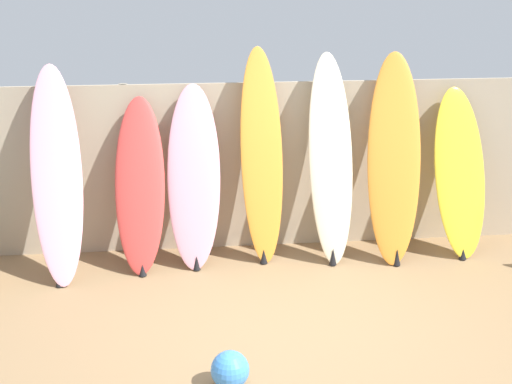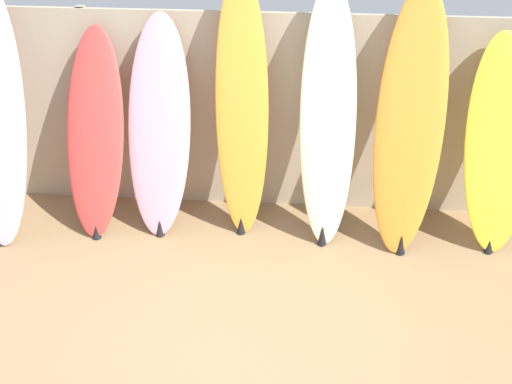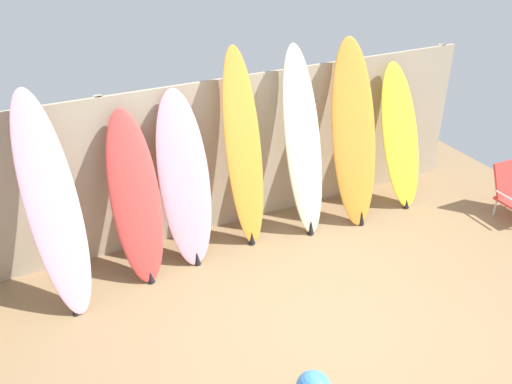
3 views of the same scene
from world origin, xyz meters
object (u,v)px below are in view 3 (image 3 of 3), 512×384
surfboard_cream_4 (303,144)px  surfboard_red_1 (135,198)px  surfboard_pink_2 (185,181)px  surfboard_yellow_6 (400,137)px  surfboard_pink_0 (53,206)px  surfboard_orange_5 (354,135)px  surfboard_orange_3 (244,152)px

surfboard_cream_4 → surfboard_red_1: bearing=-179.4°
surfboard_pink_2 → surfboard_yellow_6: size_ratio=1.05×
surfboard_pink_2 → surfboard_pink_0: bearing=-174.1°
surfboard_red_1 → surfboard_yellow_6: surfboard_yellow_6 is taller
surfboard_pink_0 → surfboard_orange_5: size_ratio=0.96×
surfboard_orange_3 → surfboard_orange_5: surfboard_orange_3 is taller
surfboard_orange_3 → surfboard_orange_5: (1.35, -0.09, -0.03)m
surfboard_pink_0 → surfboard_orange_5: (3.37, 0.07, 0.04)m
surfboard_pink_2 → surfboard_yellow_6: 2.79m
surfboard_red_1 → surfboard_orange_5: (2.59, -0.02, 0.20)m
surfboard_pink_2 → surfboard_cream_4: 1.41m
surfboard_red_1 → surfboard_orange_3: (1.23, 0.07, 0.23)m
surfboard_orange_3 → surfboard_pink_2: bearing=-177.4°
surfboard_pink_2 → surfboard_orange_3: (0.69, 0.03, 0.18)m
surfboard_red_1 → surfboard_pink_0: bearing=-173.2°
surfboard_pink_2 → surfboard_yellow_6: bearing=-0.3°
surfboard_orange_3 → surfboard_pink_0: bearing=-175.2°
surfboard_pink_0 → surfboard_cream_4: surfboard_cream_4 is taller
surfboard_pink_0 → surfboard_red_1: bearing=6.8°
surfboard_red_1 → surfboard_orange_3: surfboard_orange_3 is taller
surfboard_pink_0 → surfboard_pink_2: 1.34m
surfboard_pink_2 → surfboard_cream_4: bearing=-0.9°
surfboard_red_1 → surfboard_yellow_6: 3.33m
surfboard_pink_2 → surfboard_orange_3: surfboard_orange_3 is taller
surfboard_cream_4 → surfboard_pink_2: bearing=179.1°
surfboard_pink_2 → surfboard_yellow_6: (2.79, -0.02, -0.03)m
surfboard_orange_3 → surfboard_cream_4: surfboard_orange_3 is taller
surfboard_pink_0 → surfboard_pink_2: bearing=5.9°
surfboard_yellow_6 → surfboard_pink_2: bearing=179.7°
surfboard_orange_3 → surfboard_orange_5: bearing=-4.0°
surfboard_orange_3 → surfboard_yellow_6: 2.10m
surfboard_pink_0 → surfboard_cream_4: size_ratio=0.96×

